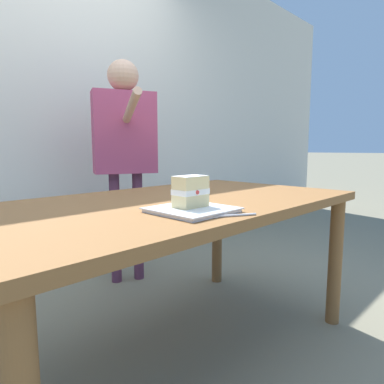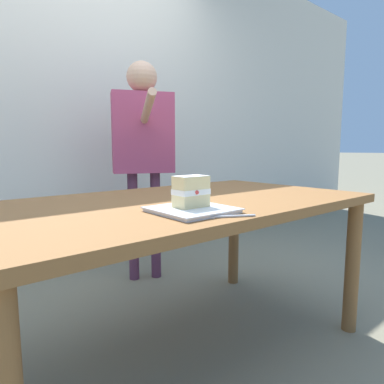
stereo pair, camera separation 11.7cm
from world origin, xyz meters
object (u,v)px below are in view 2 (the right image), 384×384
Objects in this scene: dessert_fork at (227,216)px; diner_person at (143,137)px; patio_table at (181,217)px; cake_slice at (191,191)px; dessert_plate at (192,210)px.

dessert_fork is 0.10× the size of diner_person.
patio_table is 1.11× the size of diner_person.
diner_person is (0.49, 1.29, 0.30)m from dessert_fork.
dessert_plate is at bearing -117.52° from cake_slice.
diner_person is (0.35, 0.88, 0.38)m from patio_table.
diner_person is (0.51, 1.14, 0.29)m from dessert_plate.
dessert_plate is at bearing -120.79° from patio_table.
dessert_fork is at bearing -110.73° from diner_person.
diner_person is (0.51, 1.13, 0.23)m from cake_slice.
cake_slice is 0.17m from dessert_fork.
patio_table is 10.80× the size of dessert_fork.
dessert_fork is (0.03, -0.14, -0.00)m from dessert_plate.
patio_table is at bearing 72.01° from dessert_fork.
patio_table is 0.33m from cake_slice.
diner_person reaches higher than patio_table.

